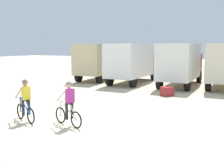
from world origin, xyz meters
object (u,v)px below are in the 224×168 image
at_px(box_truck_tan_camper, 100,60).
at_px(box_truck_avon_van, 132,61).
at_px(box_truck_white_box, 181,62).
at_px(cyclist_cowboy_hat, 69,105).
at_px(supply_crate, 167,91).
at_px(cyclist_orange_shirt, 25,102).

distance_m(box_truck_tan_camper, box_truck_avon_van, 3.78).
relative_size(box_truck_white_box, cyclist_cowboy_hat, 3.75).
distance_m(box_truck_white_box, supply_crate, 5.01).
bearing_deg(box_truck_avon_van, box_truck_tan_camper, 168.64).
bearing_deg(supply_crate, box_truck_tan_camper, 147.42).
distance_m(box_truck_tan_camper, cyclist_cowboy_hat, 15.19).
height_order(cyclist_orange_shirt, cyclist_cowboy_hat, same).
distance_m(box_truck_avon_van, cyclist_orange_shirt, 13.28).
bearing_deg(box_truck_white_box, box_truck_avon_van, -176.29).
bearing_deg(box_truck_white_box, supply_crate, -85.30).
bearing_deg(cyclist_orange_shirt, supply_crate, 68.59).
bearing_deg(box_truck_tan_camper, cyclist_orange_shirt, -71.22).
bearing_deg(cyclist_cowboy_hat, box_truck_white_box, 85.42).
bearing_deg(cyclist_orange_shirt, box_truck_avon_van, 94.48).
relative_size(box_truck_avon_van, box_truck_white_box, 1.00).
xyz_separation_m(box_truck_avon_van, box_truck_white_box, (4.07, 0.26, 0.00)).
xyz_separation_m(cyclist_orange_shirt, cyclist_cowboy_hat, (1.98, 0.36, 0.00)).
distance_m(box_truck_white_box, cyclist_orange_shirt, 13.84).
bearing_deg(box_truck_avon_van, cyclist_orange_shirt, -85.52).
bearing_deg(box_truck_avon_van, supply_crate, -45.11).
height_order(box_truck_avon_van, box_truck_white_box, same).
xyz_separation_m(box_truck_avon_van, supply_crate, (4.45, -4.47, -1.58)).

